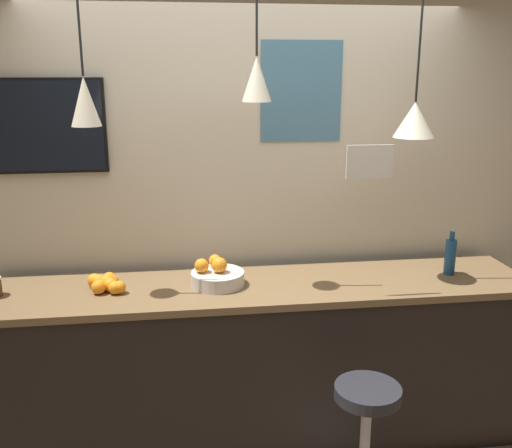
% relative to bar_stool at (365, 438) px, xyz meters
% --- Properties ---
extents(back_wall, '(8.00, 0.06, 2.90)m').
position_rel_bar_stool_xyz_m(back_wall, '(-0.44, 1.09, 1.03)').
color(back_wall, beige).
rests_on(back_wall, ground_plane).
extents(service_counter, '(3.13, 0.62, 0.98)m').
position_rel_bar_stool_xyz_m(service_counter, '(-0.44, 0.67, 0.07)').
color(service_counter, black).
rests_on(service_counter, ground_plane).
extents(bar_stool, '(0.43, 0.43, 0.70)m').
position_rel_bar_stool_xyz_m(bar_stool, '(0.00, 0.00, 0.00)').
color(bar_stool, '#B7B7BC').
rests_on(bar_stool, ground_plane).
extents(fruit_bowl, '(0.30, 0.30, 0.16)m').
position_rel_bar_stool_xyz_m(fruit_bowl, '(-0.66, 0.69, 0.62)').
color(fruit_bowl, beige).
rests_on(fruit_bowl, service_counter).
extents(orange_pile, '(0.22, 0.22, 0.09)m').
position_rel_bar_stool_xyz_m(orange_pile, '(-1.26, 0.69, 0.60)').
color(orange_pile, orange).
rests_on(orange_pile, service_counter).
extents(juice_bottle, '(0.06, 0.06, 0.26)m').
position_rel_bar_stool_xyz_m(juice_bottle, '(0.71, 0.68, 0.67)').
color(juice_bottle, navy).
rests_on(juice_bottle, service_counter).
extents(pendant_lamp_left, '(0.15, 0.15, 0.93)m').
position_rel_bar_stool_xyz_m(pendant_lamp_left, '(-1.29, 0.64, 1.58)').
color(pendant_lamp_left, black).
extents(pendant_lamp_middle, '(0.15, 0.15, 0.82)m').
position_rel_bar_stool_xyz_m(pendant_lamp_middle, '(-0.44, 0.64, 1.68)').
color(pendant_lamp_middle, black).
extents(pendant_lamp_right, '(0.22, 0.22, 1.01)m').
position_rel_bar_stool_xyz_m(pendant_lamp_right, '(0.41, 0.64, 1.47)').
color(pendant_lamp_right, black).
extents(mounted_tv, '(0.67, 0.04, 0.53)m').
position_rel_bar_stool_xyz_m(mounted_tv, '(-1.58, 1.03, 1.42)').
color(mounted_tv, black).
extents(hanging_menu_board, '(0.24, 0.01, 0.17)m').
position_rel_bar_stool_xyz_m(hanging_menu_board, '(0.10, 0.44, 1.28)').
color(hanging_menu_board, white).
extents(wall_poster, '(0.48, 0.01, 0.58)m').
position_rel_bar_stool_xyz_m(wall_poster, '(-0.12, 1.05, 1.60)').
color(wall_poster, teal).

